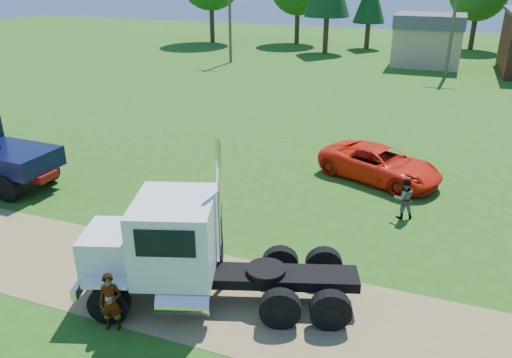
% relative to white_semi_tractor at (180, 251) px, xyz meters
% --- Properties ---
extents(ground, '(140.00, 140.00, 0.00)m').
position_rel_white_semi_tractor_xyz_m(ground, '(0.10, 0.45, -1.56)').
color(ground, '#295612').
rests_on(ground, ground).
extents(dirt_track, '(120.00, 4.20, 0.01)m').
position_rel_white_semi_tractor_xyz_m(dirt_track, '(0.10, 0.45, -1.55)').
color(dirt_track, olive).
rests_on(dirt_track, ground).
extents(white_semi_tractor, '(7.70, 4.54, 4.57)m').
position_rel_white_semi_tractor_xyz_m(white_semi_tractor, '(0.00, 0.00, 0.00)').
color(white_semi_tractor, black).
rests_on(white_semi_tractor, ground).
extents(orange_pickup, '(5.89, 4.30, 1.49)m').
position_rel_white_semi_tractor_xyz_m(orange_pickup, '(3.95, 10.72, -0.82)').
color(orange_pickup, red).
rests_on(orange_pickup, ground).
extents(spectator_a, '(0.69, 0.57, 1.63)m').
position_rel_white_semi_tractor_xyz_m(spectator_a, '(-1.08, -1.74, -0.75)').
color(spectator_a, '#999999').
rests_on(spectator_a, ground).
extents(spectator_b, '(0.94, 0.85, 1.57)m').
position_rel_white_semi_tractor_xyz_m(spectator_b, '(5.29, 7.34, -0.77)').
color(spectator_b, '#999999').
rests_on(spectator_b, ground).
extents(tan_shed, '(6.20, 5.40, 4.70)m').
position_rel_white_semi_tractor_xyz_m(tan_shed, '(4.10, 40.45, 0.86)').
color(tan_shed, tan).
rests_on(tan_shed, ground).
extents(utility_poles, '(42.20, 0.28, 9.00)m').
position_rel_white_semi_tractor_xyz_m(utility_poles, '(6.10, 35.45, 3.15)').
color(utility_poles, '#4A412A').
rests_on(utility_poles, ground).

